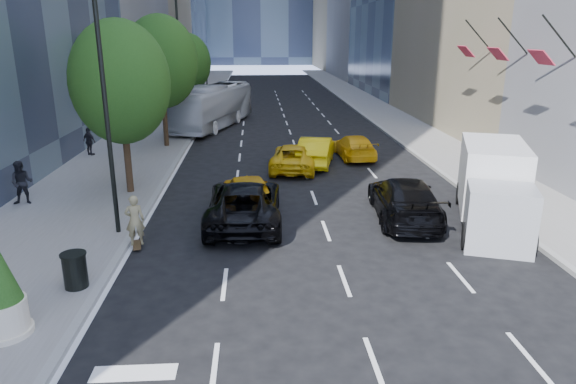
{
  "coord_description": "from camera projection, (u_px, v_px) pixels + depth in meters",
  "views": [
    {
      "loc": [
        -1.51,
        -13.51,
        6.92
      ],
      "look_at": [
        -0.42,
        3.74,
        1.6
      ],
      "focal_mm": 32.0,
      "sensor_mm": 36.0,
      "label": 1
    }
  ],
  "objects": [
    {
      "name": "ground",
      "position": [
        310.0,
        281.0,
        15.01
      ],
      "size": [
        160.0,
        160.0,
        0.0
      ],
      "primitive_type": "plane",
      "color": "black",
      "rests_on": "ground"
    },
    {
      "name": "sidewalk_left",
      "position": [
        167.0,
        120.0,
        43.06
      ],
      "size": [
        6.0,
        120.0,
        0.15
      ],
      "primitive_type": "cube",
      "color": "slate",
      "rests_on": "ground"
    },
    {
      "name": "sidewalk_right",
      "position": [
        389.0,
        117.0,
        44.21
      ],
      "size": [
        4.0,
        120.0,
        0.15
      ],
      "primitive_type": "cube",
      "color": "slate",
      "rests_on": "ground"
    },
    {
      "name": "lamp_near",
      "position": [
        107.0,
        70.0,
        16.74
      ],
      "size": [
        2.13,
        0.22,
        10.0
      ],
      "color": "black",
      "rests_on": "sidewalk_left"
    },
    {
      "name": "lamp_far",
      "position": [
        182.0,
        52.0,
        33.91
      ],
      "size": [
        2.13,
        0.22,
        10.0
      ],
      "color": "black",
      "rests_on": "sidewalk_left"
    },
    {
      "name": "tree_near",
      "position": [
        121.0,
        83.0,
        21.7
      ],
      "size": [
        4.2,
        4.2,
        7.46
      ],
      "color": "black",
      "rests_on": "sidewalk_left"
    },
    {
      "name": "tree_mid",
      "position": [
        161.0,
        62.0,
        31.14
      ],
      "size": [
        4.5,
        4.5,
        7.99
      ],
      "color": "black",
      "rests_on": "sidewalk_left"
    },
    {
      "name": "tree_far",
      "position": [
        188.0,
        62.0,
        43.74
      ],
      "size": [
        3.9,
        3.9,
        6.92
      ],
      "color": "black",
      "rests_on": "sidewalk_left"
    },
    {
      "name": "traffic_signal",
      "position": [
        206.0,
        62.0,
        51.53
      ],
      "size": [
        2.48,
        0.53,
        5.2
      ],
      "color": "black",
      "rests_on": "sidewalk_left"
    },
    {
      "name": "facade_flags",
      "position": [
        521.0,
        51.0,
        23.37
      ],
      "size": [
        1.85,
        13.3,
        2.05
      ],
      "color": "black",
      "rests_on": "ground"
    },
    {
      "name": "skateboarder",
      "position": [
        135.0,
        224.0,
        17.12
      ],
      "size": [
        0.71,
        0.54,
        1.74
      ],
      "primitive_type": "imported",
      "rotation": [
        0.0,
        0.0,
        3.35
      ],
      "color": "#8B8156",
      "rests_on": "ground"
    },
    {
      "name": "black_sedan_lincoln",
      "position": [
        244.0,
        203.0,
        19.42
      ],
      "size": [
        2.84,
        5.93,
        1.63
      ],
      "primitive_type": "imported",
      "rotation": [
        0.0,
        0.0,
        3.12
      ],
      "color": "black",
      "rests_on": "ground"
    },
    {
      "name": "black_sedan_mercedes",
      "position": [
        404.0,
        199.0,
        19.9
      ],
      "size": [
        2.77,
        5.81,
        1.63
      ],
      "primitive_type": "imported",
      "rotation": [
        0.0,
        0.0,
        3.06
      ],
      "color": "black",
      "rests_on": "ground"
    },
    {
      "name": "taxi_a",
      "position": [
        248.0,
        192.0,
        20.87
      ],
      "size": [
        2.49,
        4.72,
        1.53
      ],
      "primitive_type": "imported",
      "rotation": [
        0.0,
        0.0,
        3.3
      ],
      "color": "#FAAD0D",
      "rests_on": "ground"
    },
    {
      "name": "taxi_b",
      "position": [
        316.0,
        151.0,
        28.24
      ],
      "size": [
        2.68,
        5.02,
        1.57
      ],
      "primitive_type": "imported",
      "rotation": [
        0.0,
        0.0,
        2.92
      ],
      "color": "yellow",
      "rests_on": "ground"
    },
    {
      "name": "taxi_c",
      "position": [
        294.0,
        157.0,
        27.24
      ],
      "size": [
        3.0,
        5.24,
        1.38
      ],
      "primitive_type": "imported",
      "rotation": [
        0.0,
        0.0,
        2.99
      ],
      "color": "#DFAB0B",
      "rests_on": "ground"
    },
    {
      "name": "taxi_d",
      "position": [
        354.0,
        147.0,
        29.85
      ],
      "size": [
        2.1,
        4.68,
        1.33
      ],
      "primitive_type": "imported",
      "rotation": [
        0.0,
        0.0,
        3.19
      ],
      "color": "#F1AF0C",
      "rests_on": "ground"
    },
    {
      "name": "city_bus",
      "position": [
        213.0,
        106.0,
        39.52
      ],
      "size": [
        5.88,
        11.93,
        3.24
      ],
      "primitive_type": "imported",
      "rotation": [
        0.0,
        0.0,
        -0.28
      ],
      "color": "silver",
      "rests_on": "ground"
    },
    {
      "name": "box_truck",
      "position": [
        494.0,
        186.0,
        19.08
      ],
      "size": [
        4.13,
        6.59,
        2.97
      ],
      "rotation": [
        0.0,
        0.0,
        -0.33
      ],
      "color": "silver",
      "rests_on": "ground"
    },
    {
      "name": "pedestrian_a",
      "position": [
        22.0,
        183.0,
        21.15
      ],
      "size": [
        0.96,
        0.79,
        1.82
      ],
      "primitive_type": "imported",
      "rotation": [
        0.0,
        0.0,
        0.11
      ],
      "color": "black",
      "rests_on": "sidewalk_left"
    },
    {
      "name": "pedestrian_b",
      "position": [
        89.0,
        141.0,
        29.81
      ],
      "size": [
        1.01,
        0.85,
        1.62
      ],
      "primitive_type": "imported",
      "rotation": [
        0.0,
        0.0,
        2.57
      ],
      "color": "black",
      "rests_on": "sidewalk_left"
    },
    {
      "name": "trash_can",
      "position": [
        75.0,
        271.0,
        14.24
      ],
      "size": [
        0.65,
        0.65,
        0.97
      ],
      "primitive_type": "cylinder",
      "color": "black",
      "rests_on": "sidewalk_left"
    }
  ]
}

